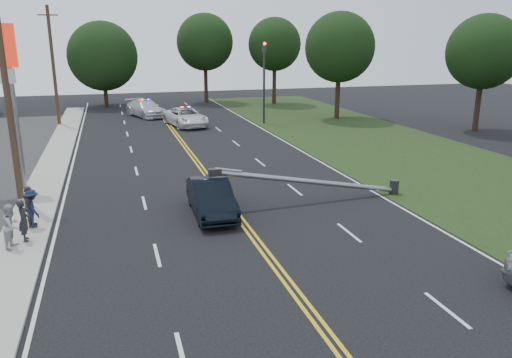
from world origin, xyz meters
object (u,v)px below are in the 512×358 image
object	(u,v)px
emergency_a	(186,117)
bystander_c	(32,208)
utility_pole_mid	(7,91)
bystander_b	(12,226)
utility_pole_far	(53,66)
bystander_a	(24,220)
fallen_streetlight	(320,182)
traffic_signal	(264,76)
emergency_b	(146,108)
bystander_d	(29,207)
crashed_sedan	(211,198)

from	to	relation	value
emergency_a	bystander_c	size ratio (longest dim) A/B	3.63
utility_pole_mid	bystander_b	size ratio (longest dim) A/B	6.23
utility_pole_far	bystander_a	size ratio (longest dim) A/B	6.38
utility_pole_mid	bystander_c	size ratio (longest dim) A/B	6.49
emergency_a	bystander_c	world-z (taller)	bystander_c
fallen_streetlight	utility_pole_mid	world-z (taller)	utility_pole_mid
bystander_a	utility_pole_far	bearing A→B (deg)	-7.89
traffic_signal	fallen_streetlight	world-z (taller)	traffic_signal
emergency_a	emergency_b	world-z (taller)	emergency_b
bystander_b	bystander_d	distance (m)	1.99
bystander_a	bystander_d	world-z (taller)	bystander_d
bystander_c	bystander_d	distance (m)	0.12
emergency_b	bystander_d	bearing A→B (deg)	-123.92
traffic_signal	crashed_sedan	distance (m)	24.47
traffic_signal	utility_pole_mid	world-z (taller)	utility_pole_mid
utility_pole_far	fallen_streetlight	bearing A→B (deg)	-62.76
emergency_a	bystander_a	xyz separation A→B (m)	(-9.63, -24.11, 0.13)
traffic_signal	bystander_b	bearing A→B (deg)	-124.95
emergency_b	bystander_c	size ratio (longest dim) A/B	3.57
crashed_sedan	bystander_b	size ratio (longest dim) A/B	2.84
traffic_signal	utility_pole_far	xyz separation A→B (m)	(-17.50, 4.00, 0.88)
fallen_streetlight	bystander_c	bearing A→B (deg)	-179.24
emergency_a	bystander_a	distance (m)	25.96
emergency_b	bystander_d	world-z (taller)	bystander_d
utility_pole_mid	bystander_b	bearing A→B (deg)	-83.86
utility_pole_far	emergency_b	distance (m)	9.28
bystander_a	fallen_streetlight	bearing A→B (deg)	-92.72
utility_pole_far	emergency_a	distance (m)	11.95
utility_pole_far	emergency_b	size ratio (longest dim) A/B	1.82
traffic_signal	utility_pole_far	bearing A→B (deg)	167.11
fallen_streetlight	bystander_c	distance (m)	12.31
utility_pole_mid	bystander_c	distance (m)	6.01
utility_pole_mid	fallen_streetlight	bearing A→B (deg)	-16.64
fallen_streetlight	utility_pole_far	xyz separation A→B (m)	(-13.39, 26.00, 4.17)
crashed_sedan	bystander_b	distance (m)	7.73
utility_pole_far	emergency_b	world-z (taller)	utility_pole_far
utility_pole_far	crashed_sedan	world-z (taller)	utility_pole_far
bystander_c	traffic_signal	bearing A→B (deg)	-64.32
utility_pole_mid	bystander_c	xyz separation A→B (m)	(1.08, -4.16, -4.19)
crashed_sedan	bystander_a	world-z (taller)	bystander_a
utility_pole_far	bystander_d	distance (m)	26.48
fallen_streetlight	bystander_c	xyz separation A→B (m)	(-12.31, -0.16, -0.03)
traffic_signal	utility_pole_mid	size ratio (longest dim) A/B	0.70
fallen_streetlight	bystander_d	bearing A→B (deg)	-179.37
emergency_a	bystander_d	xyz separation A→B (m)	(-9.61, -22.68, 0.18)
traffic_signal	bystander_d	bearing A→B (deg)	-126.73
bystander_d	utility_pole_far	bearing A→B (deg)	3.53
crashed_sedan	bystander_c	world-z (taller)	bystander_c
fallen_streetlight	emergency_a	distance (m)	22.72
fallen_streetlight	emergency_a	size ratio (longest dim) A/B	1.67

